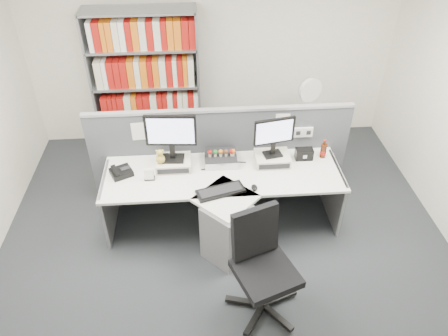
{
  "coord_description": "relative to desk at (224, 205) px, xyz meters",
  "views": [
    {
      "loc": [
        -0.26,
        -2.82,
        3.59
      ],
      "look_at": [
        0.0,
        0.65,
        0.92
      ],
      "focal_mm": 34.25,
      "sensor_mm": 36.0,
      "label": 1
    }
  ],
  "objects": [
    {
      "name": "desk_phone",
      "position": [
        -1.1,
        0.28,
        0.3
      ],
      "size": [
        0.28,
        0.27,
        0.09
      ],
      "color": "black",
      "rests_on": "desk"
    },
    {
      "name": "cola_bottle",
      "position": [
        1.16,
        0.44,
        0.35
      ],
      "size": [
        0.07,
        0.07,
        0.23
      ],
      "color": "#3F190A",
      "rests_on": "desk"
    },
    {
      "name": "monitor_riser_left",
      "position": [
        -0.53,
        0.38,
        0.31
      ],
      "size": [
        0.38,
        0.31,
        0.1
      ],
      "color": "beige",
      "rests_on": "desk"
    },
    {
      "name": "office_chair",
      "position": [
        0.27,
        -0.92,
        0.12
      ],
      "size": [
        0.71,
        0.69,
        1.07
      ],
      "color": "silver",
      "rests_on": "ground"
    },
    {
      "name": "desk_calendar",
      "position": [
        -0.79,
        0.18,
        0.32
      ],
      "size": [
        0.11,
        0.08,
        0.13
      ],
      "color": "black",
      "rests_on": "desk"
    },
    {
      "name": "keyboard",
      "position": [
        -0.05,
        -0.09,
        0.28
      ],
      "size": [
        0.53,
        0.32,
        0.03
      ],
      "color": "black",
      "rests_on": "desk"
    },
    {
      "name": "shelving_unit",
      "position": [
        -0.9,
        1.85,
        0.52
      ],
      "size": [
        1.41,
        0.4,
        2.0
      ],
      "color": "gray",
      "rests_on": "ground"
    },
    {
      "name": "desktop_pc",
      "position": [
        -0.01,
        0.43,
        0.31
      ],
      "size": [
        0.35,
        0.32,
        0.09
      ],
      "color": "black",
      "rests_on": "desk"
    },
    {
      "name": "desk",
      "position": [
        0.0,
        0.0,
        0.0
      ],
      "size": [
        2.6,
        1.2,
        0.72
      ],
      "color": "white",
      "rests_on": "ground"
    },
    {
      "name": "speaker",
      "position": [
        0.93,
        0.42,
        0.33
      ],
      "size": [
        0.19,
        0.11,
        0.13
      ],
      "primitive_type": "cube",
      "color": "black",
      "rests_on": "desk"
    },
    {
      "name": "figurines",
      "position": [
        0.01,
        0.41,
        0.41
      ],
      "size": [
        0.31,
        0.05,
        0.09
      ],
      "color": "beige",
      "rests_on": "desktop_pc"
    },
    {
      "name": "monitor_riser_right",
      "position": [
        0.57,
        0.38,
        0.31
      ],
      "size": [
        0.38,
        0.31,
        0.1
      ],
      "color": "beige",
      "rests_on": "desk"
    },
    {
      "name": "monitor_right",
      "position": [
        0.57,
        0.38,
        0.64
      ],
      "size": [
        0.45,
        0.18,
        0.46
      ],
      "color": "black",
      "rests_on": "monitor_riser_right"
    },
    {
      "name": "desk_fan",
      "position": [
        1.2,
        1.4,
        0.58
      ],
      "size": [
        0.32,
        0.19,
        0.54
      ],
      "color": "white",
      "rests_on": "filing_cabinet"
    },
    {
      "name": "filing_cabinet",
      "position": [
        1.2,
        1.4,
        -0.11
      ],
      "size": [
        0.45,
        0.61,
        0.7
      ],
      "color": "gray",
      "rests_on": "ground"
    },
    {
      "name": "plush_toy",
      "position": [
        -0.67,
        0.33,
        0.44
      ],
      "size": [
        0.1,
        0.1,
        0.17
      ],
      "color": "gold",
      "rests_on": "monitor_riser_left"
    },
    {
      "name": "room_shell",
      "position": [
        0.0,
        -0.6,
        1.33
      ],
      "size": [
        5.04,
        5.54,
        2.72
      ],
      "color": "white",
      "rests_on": "ground"
    },
    {
      "name": "partition",
      "position": [
        0.0,
        0.65,
        0.19
      ],
      "size": [
        3.0,
        0.08,
        1.27
      ],
      "color": "#4A4E54",
      "rests_on": "ground"
    },
    {
      "name": "mouse",
      "position": [
        0.31,
        -0.07,
        0.28
      ],
      "size": [
        0.06,
        0.1,
        0.04
      ],
      "primitive_type": "ellipsoid",
      "color": "black",
      "rests_on": "desk"
    },
    {
      "name": "ground",
      "position": [
        0.0,
        -0.6,
        -0.46
      ],
      "size": [
        5.5,
        5.5,
        0.0
      ],
      "primitive_type": "plane",
      "color": "#313539",
      "rests_on": "ground"
    },
    {
      "name": "monitor_left",
      "position": [
        -0.53,
        0.38,
        0.69
      ],
      "size": [
        0.54,
        0.19,
        0.55
      ],
      "color": "black",
      "rests_on": "monitor_riser_left"
    }
  ]
}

